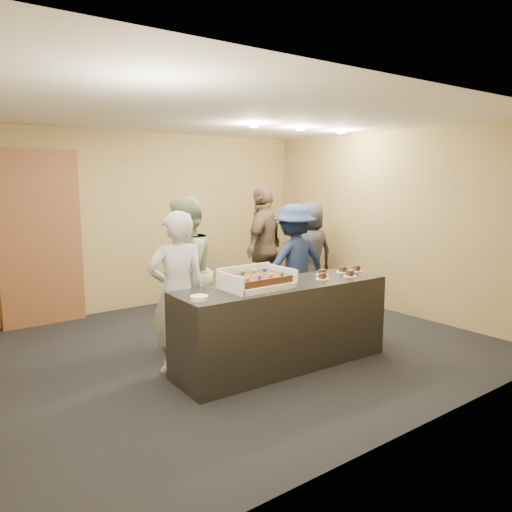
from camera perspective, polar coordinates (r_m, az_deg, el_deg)
name	(u,v)px	position (r m, az deg, el deg)	size (l,w,h in m)	color
room	(224,236)	(5.71, -3.70, 2.27)	(6.04, 6.00, 2.70)	black
serving_counter	(283,325)	(5.41, 3.06, -7.86)	(2.40, 0.70, 0.90)	black
storage_cabinet	(40,238)	(7.39, -23.50, 1.86)	(1.09, 0.15, 2.39)	brown
cake_box	(256,283)	(5.10, -0.01, -3.13)	(0.69, 0.48, 0.20)	white
sheet_cake	(257,279)	(5.06, 0.16, -2.61)	(0.59, 0.41, 0.11)	#3A1D0D
plate_stack	(199,298)	(4.62, -6.50, -4.78)	(0.17, 0.17, 0.04)	white
slice_a	(322,277)	(5.56, 7.60, -2.41)	(0.15, 0.15, 0.07)	white
slice_b	(322,273)	(5.80, 7.59, -1.95)	(0.15, 0.15, 0.07)	white
slice_c	(350,274)	(5.77, 10.68, -2.09)	(0.15, 0.15, 0.07)	white
slice_d	(343,270)	(6.00, 9.88, -1.63)	(0.15, 0.15, 0.07)	white
slice_e	(356,269)	(6.11, 11.41, -1.50)	(0.15, 0.15, 0.07)	white
person_server_grey	(177,293)	(5.20, -8.98, -4.17)	(0.62, 0.40, 1.69)	#AAAAAF
person_sage_man	(185,273)	(5.98, -8.14, -1.90)	(0.87, 0.68, 1.79)	gray
person_navy_man	(294,263)	(7.01, 4.35, -0.80)	(1.07, 0.61, 1.65)	#192846
person_brown_extra	(264,248)	(7.62, 0.92, 0.91)	(1.11, 0.46, 1.89)	brown
person_dark_suit	(309,254)	(7.84, 6.09, 0.22)	(0.81, 0.53, 1.65)	#2A2A30
ceiling_spotlights	(300,129)	(7.07, 5.09, 14.26)	(1.72, 0.12, 0.03)	#FFEAC6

